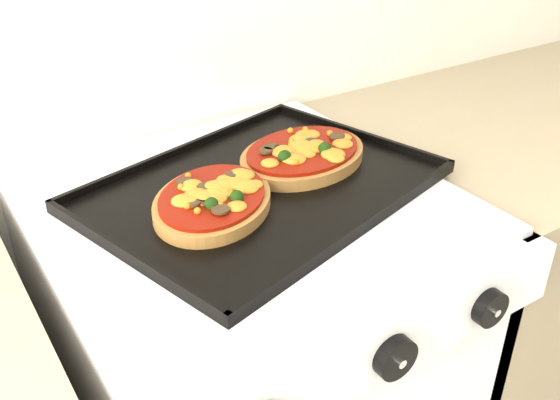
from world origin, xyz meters
TOP-DOWN VIEW (x-y plane):
  - control_panel at (0.03, 1.39)m, footprint 0.60×0.02m
  - knob_center at (0.03, 1.37)m, footprint 0.06×0.02m
  - knob_right at (0.20, 1.37)m, footprint 0.05×0.02m
  - baking_tray at (0.06, 1.70)m, footprint 0.59×0.49m
  - pizza_left at (-0.03, 1.69)m, footprint 0.26×0.26m
  - pizza_right at (0.16, 1.74)m, footprint 0.26×0.22m

SIDE VIEW (x-z plane):
  - control_panel at x=0.03m, z-range 0.81..0.90m
  - knob_center at x=0.03m, z-range 0.83..0.88m
  - knob_right at x=0.20m, z-range 0.83..0.88m
  - baking_tray at x=0.06m, z-range 0.91..0.93m
  - pizza_left at x=-0.03m, z-range 0.92..0.95m
  - pizza_right at x=0.16m, z-range 0.92..0.95m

